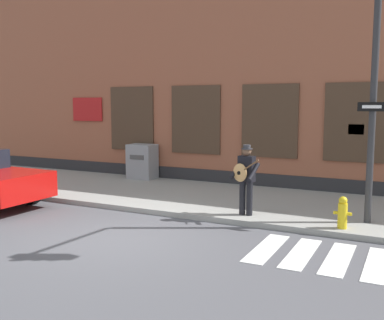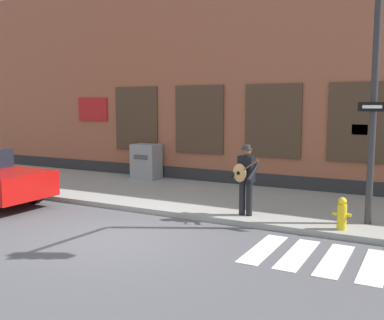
{
  "view_description": "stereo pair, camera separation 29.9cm",
  "coord_description": "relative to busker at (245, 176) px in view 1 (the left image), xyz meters",
  "views": [
    {
      "loc": [
        5.47,
        -7.5,
        2.79
      ],
      "look_at": [
        0.59,
        2.3,
        1.42
      ],
      "focal_mm": 42.0,
      "sensor_mm": 36.0,
      "label": 1
    },
    {
      "loc": [
        5.73,
        -7.37,
        2.79
      ],
      "look_at": [
        0.59,
        2.3,
        1.42
      ],
      "focal_mm": 42.0,
      "sensor_mm": 36.0,
      "label": 2
    }
  ],
  "objects": [
    {
      "name": "fire_hydrant",
      "position": [
        2.27,
        -0.17,
        -0.62
      ],
      "size": [
        0.38,
        0.2,
        0.7
      ],
      "color": "gold",
      "rests_on": "sidewalk"
    },
    {
      "name": "utility_box",
      "position": [
        -5.13,
        3.45,
        -0.35
      ],
      "size": [
        0.96,
        0.72,
        1.23
      ],
      "color": "gray",
      "rests_on": "sidewalk"
    },
    {
      "name": "sidewalk",
      "position": [
        -1.9,
        1.69,
        -1.03
      ],
      "size": [
        28.0,
        4.43,
        0.13
      ],
      "color": "gray",
      "rests_on": "ground"
    },
    {
      "name": "building_backdrop",
      "position": [
        -1.9,
        5.9,
        2.51
      ],
      "size": [
        28.0,
        4.06,
        7.21
      ],
      "color": "#99563D",
      "rests_on": "ground"
    },
    {
      "name": "busker",
      "position": [
        0.0,
        0.0,
        0.0
      ],
      "size": [
        0.72,
        0.58,
        1.7
      ],
      "color": "black",
      "rests_on": "sidewalk"
    },
    {
      "name": "traffic_light",
      "position": [
        2.63,
        -0.35,
        2.71
      ],
      "size": [
        0.66,
        2.6,
        5.36
      ],
      "color": "#2D2D30",
      "rests_on": "sidewalk"
    },
    {
      "name": "ground_plane",
      "position": [
        -1.9,
        -2.53,
        -1.09
      ],
      "size": [
        160.0,
        160.0,
        0.0
      ],
      "primitive_type": "plane",
      "color": "#4C4C51"
    }
  ]
}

